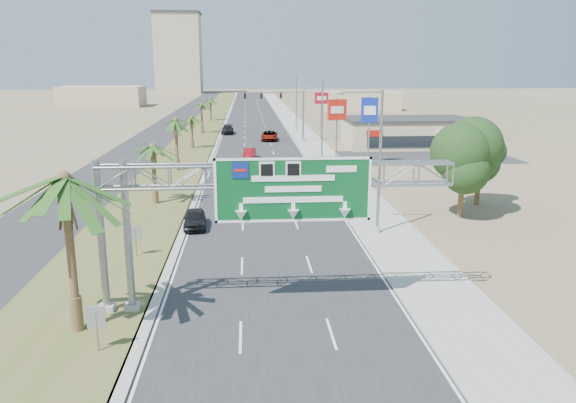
# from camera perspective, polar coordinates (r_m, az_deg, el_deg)

# --- Properties ---
(road) EXTENTS (12.00, 300.00, 0.02)m
(road) POSITION_cam_1_polar(r_m,az_deg,el_deg) (126.03, -3.47, 8.21)
(road) COLOR #28282B
(road) RESTS_ON ground
(sidewalk_right) EXTENTS (4.00, 300.00, 0.10)m
(sidewalk_right) POSITION_cam_1_polar(r_m,az_deg,el_deg) (126.42, 0.42, 8.27)
(sidewalk_right) COLOR #9E9B93
(sidewalk_right) RESTS_ON ground
(median_grass) EXTENTS (7.00, 300.00, 0.12)m
(median_grass) POSITION_cam_1_polar(r_m,az_deg,el_deg) (126.30, -8.06, 8.14)
(median_grass) COLOR #515B28
(median_grass) RESTS_ON ground
(opposing_road) EXTENTS (8.00, 300.00, 0.02)m
(opposing_road) POSITION_cam_1_polar(r_m,az_deg,el_deg) (126.96, -11.24, 8.02)
(opposing_road) COLOR #28282B
(opposing_road) RESTS_ON ground
(sign_gantry) EXTENTS (16.75, 1.24, 7.50)m
(sign_gantry) POSITION_cam_1_polar(r_m,az_deg,el_deg) (26.00, -2.98, 1.47)
(sign_gantry) COLOR gray
(sign_gantry) RESTS_ON ground
(palm_near) EXTENTS (5.70, 5.70, 8.35)m
(palm_near) POSITION_cam_1_polar(r_m,az_deg,el_deg) (25.12, -21.81, 2.13)
(palm_near) COLOR brown
(palm_near) RESTS_ON ground
(palm_row_b) EXTENTS (3.99, 3.99, 5.95)m
(palm_row_b) POSITION_cam_1_polar(r_m,az_deg,el_deg) (48.60, -13.59, 5.33)
(palm_row_b) COLOR brown
(palm_row_b) RESTS_ON ground
(palm_row_c) EXTENTS (3.99, 3.99, 6.75)m
(palm_row_c) POSITION_cam_1_polar(r_m,az_deg,el_deg) (64.26, -11.36, 8.02)
(palm_row_c) COLOR brown
(palm_row_c) RESTS_ON ground
(palm_row_d) EXTENTS (3.99, 3.99, 5.45)m
(palm_row_d) POSITION_cam_1_polar(r_m,az_deg,el_deg) (82.19, -9.80, 8.35)
(palm_row_d) COLOR brown
(palm_row_d) RESTS_ON ground
(palm_row_e) EXTENTS (3.99, 3.99, 6.15)m
(palm_row_e) POSITION_cam_1_polar(r_m,az_deg,el_deg) (101.01, -8.79, 9.68)
(palm_row_e) COLOR brown
(palm_row_e) RESTS_ON ground
(palm_row_f) EXTENTS (3.99, 3.99, 5.75)m
(palm_row_f) POSITION_cam_1_polar(r_m,az_deg,el_deg) (125.93, -7.90, 10.25)
(palm_row_f) COLOR brown
(palm_row_f) RESTS_ON ground
(streetlight_near) EXTENTS (3.27, 0.44, 10.00)m
(streetlight_near) POSITION_cam_1_polar(r_m,az_deg,el_deg) (39.12, 9.00, 3.34)
(streetlight_near) COLOR gray
(streetlight_near) RESTS_ON ground
(streetlight_mid) EXTENTS (3.27, 0.44, 10.00)m
(streetlight_mid) POSITION_cam_1_polar(r_m,az_deg,el_deg) (68.41, 3.33, 7.76)
(streetlight_mid) COLOR gray
(streetlight_mid) RESTS_ON ground
(streetlight_far) EXTENTS (3.27, 0.44, 10.00)m
(streetlight_far) POSITION_cam_1_polar(r_m,az_deg,el_deg) (104.10, 0.74, 9.72)
(streetlight_far) COLOR gray
(streetlight_far) RESTS_ON ground
(signal_mast) EXTENTS (10.28, 0.71, 8.00)m
(signal_mast) POSITION_cam_1_polar(r_m,az_deg,el_deg) (87.98, 0.24, 9.14)
(signal_mast) COLOR gray
(signal_mast) RESTS_ON ground
(store_building) EXTENTS (18.00, 10.00, 4.00)m
(store_building) POSITION_cam_1_polar(r_m,az_deg,el_deg) (85.36, 11.97, 6.80)
(store_building) COLOR tan
(store_building) RESTS_ON ground
(oak_near) EXTENTS (4.50, 4.50, 6.80)m
(oak_near) POSITION_cam_1_polar(r_m,az_deg,el_deg) (45.21, 17.42, 4.03)
(oak_near) COLOR brown
(oak_near) RESTS_ON ground
(oak_far) EXTENTS (3.50, 3.50, 5.60)m
(oak_far) POSITION_cam_1_polar(r_m,az_deg,el_deg) (50.11, 18.91, 3.96)
(oak_far) COLOR brown
(oak_far) RESTS_ON ground
(median_signback_a) EXTENTS (0.75, 0.08, 2.08)m
(median_signback_a) POSITION_cam_1_polar(r_m,az_deg,el_deg) (24.52, -18.90, -11.38)
(median_signback_a) COLOR gray
(median_signback_a) RESTS_ON ground
(median_signback_b) EXTENTS (0.75, 0.08, 2.08)m
(median_signback_b) POSITION_cam_1_polar(r_m,az_deg,el_deg) (35.64, -15.24, -3.32)
(median_signback_b) COLOR gray
(median_signback_b) RESTS_ON ground
(tower_distant) EXTENTS (20.00, 16.00, 35.00)m
(tower_distant) POSITION_cam_1_polar(r_m,az_deg,el_deg) (267.31, -11.06, 14.50)
(tower_distant) COLOR tan
(tower_distant) RESTS_ON ground
(building_distant_left) EXTENTS (24.00, 14.00, 6.00)m
(building_distant_left) POSITION_cam_1_polar(r_m,az_deg,el_deg) (180.99, -18.34, 10.10)
(building_distant_left) COLOR tan
(building_distant_left) RESTS_ON ground
(building_distant_right) EXTENTS (20.00, 12.00, 5.00)m
(building_distant_right) POSITION_cam_1_polar(r_m,az_deg,el_deg) (158.92, 7.41, 10.11)
(building_distant_right) COLOR tan
(building_distant_right) RESTS_ON ground
(car_left_lane) EXTENTS (1.88, 4.10, 1.36)m
(car_left_lane) POSITION_cam_1_polar(r_m,az_deg,el_deg) (41.57, -9.46, -1.75)
(car_left_lane) COLOR black
(car_left_lane) RESTS_ON ground
(car_mid_lane) EXTENTS (1.80, 4.25, 1.36)m
(car_mid_lane) POSITION_cam_1_polar(r_m,az_deg,el_deg) (72.32, -3.91, 4.85)
(car_mid_lane) COLOR maroon
(car_mid_lane) RESTS_ON ground
(car_right_lane) EXTENTS (2.88, 5.61, 1.52)m
(car_right_lane) POSITION_cam_1_polar(r_m,az_deg,el_deg) (90.83, -1.90, 6.68)
(car_right_lane) COLOR gray
(car_right_lane) RESTS_ON ground
(car_far) EXTENTS (2.18, 5.27, 1.52)m
(car_far) POSITION_cam_1_polar(r_m,az_deg,el_deg) (100.63, -6.17, 7.27)
(car_far) COLOR black
(car_far) RESTS_ON ground
(pole_sign_red_near) EXTENTS (2.36, 1.08, 8.04)m
(pole_sign_red_near) POSITION_cam_1_polar(r_m,az_deg,el_deg) (66.80, 5.00, 8.93)
(pole_sign_red_near) COLOR gray
(pole_sign_red_near) RESTS_ON ground
(pole_sign_blue) EXTENTS (2.02, 0.53, 8.21)m
(pole_sign_blue) POSITION_cam_1_polar(r_m,az_deg,el_deg) (68.18, 8.28, 8.85)
(pole_sign_blue) COLOR gray
(pole_sign_blue) RESTS_ON ground
(pole_sign_red_far) EXTENTS (2.22, 0.65, 7.82)m
(pole_sign_red_far) POSITION_cam_1_polar(r_m,az_deg,el_deg) (90.99, 3.42, 10.08)
(pole_sign_red_far) COLOR gray
(pole_sign_red_far) RESTS_ON ground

